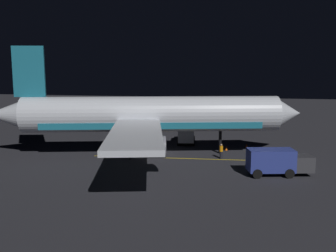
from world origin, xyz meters
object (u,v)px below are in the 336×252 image
at_px(catering_truck, 186,134).
at_px(traffic_cone_near_left, 226,149).
at_px(ground_crew_worker, 221,151).
at_px(baggage_truck, 277,162).
at_px(traffic_cone_near_right, 247,146).
at_px(airliner, 146,116).

xyz_separation_m(catering_truck, traffic_cone_near_left, (3.64, 5.66, -1.03)).
height_order(ground_crew_worker, traffic_cone_near_left, ground_crew_worker).
bearing_deg(catering_truck, ground_crew_worker, 33.10).
bearing_deg(catering_truck, baggage_truck, 38.33).
height_order(baggage_truck, traffic_cone_near_right, baggage_truck).
bearing_deg(ground_crew_worker, airliner, -93.30).
bearing_deg(baggage_truck, traffic_cone_near_left, -152.62).
bearing_deg(airliner, baggage_truck, 66.82).
distance_m(baggage_truck, traffic_cone_near_left, 11.55).
height_order(catering_truck, traffic_cone_near_left, catering_truck).
distance_m(ground_crew_worker, traffic_cone_near_right, 7.14).
bearing_deg(ground_crew_worker, baggage_truck, 44.62).
xyz_separation_m(airliner, traffic_cone_near_left, (-3.95, 9.32, -4.45)).
bearing_deg(traffic_cone_near_right, airliner, -63.13).
bearing_deg(airliner, traffic_cone_near_right, 116.87).
relative_size(airliner, baggage_truck, 5.76).
height_order(catering_truck, ground_crew_worker, catering_truck).
height_order(airliner, baggage_truck, airliner).
relative_size(catering_truck, traffic_cone_near_left, 10.21).
relative_size(catering_truck, traffic_cone_near_right, 10.21).
relative_size(baggage_truck, catering_truck, 1.15).
distance_m(airliner, traffic_cone_near_right, 13.98).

